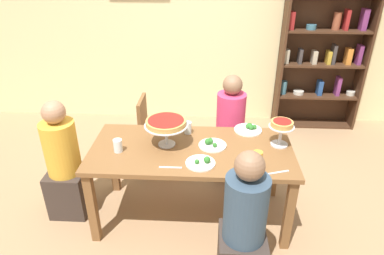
% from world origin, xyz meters
% --- Properties ---
extents(ground_plane, '(12.00, 12.00, 0.00)m').
position_xyz_m(ground_plane, '(0.00, 0.00, 0.00)').
color(ground_plane, '#9E7A56').
extents(rear_partition, '(8.00, 0.12, 2.80)m').
position_xyz_m(rear_partition, '(0.00, 2.20, 1.40)').
color(rear_partition, beige).
rests_on(rear_partition, ground_plane).
extents(dining_table, '(1.74, 0.82, 0.74)m').
position_xyz_m(dining_table, '(0.00, 0.00, 0.65)').
color(dining_table, brown).
rests_on(dining_table, ground_plane).
extents(bookshelf, '(1.10, 0.30, 2.21)m').
position_xyz_m(bookshelf, '(1.62, 2.02, 1.14)').
color(bookshelf, '#422819').
rests_on(bookshelf, ground_plane).
extents(diner_near_right, '(0.34, 0.34, 1.15)m').
position_xyz_m(diner_near_right, '(0.41, -0.70, 0.49)').
color(diner_near_right, '#382D28').
rests_on(diner_near_right, ground_plane).
extents(diner_far_right, '(0.34, 0.34, 1.15)m').
position_xyz_m(diner_far_right, '(0.37, 0.73, 0.49)').
color(diner_far_right, '#382D28').
rests_on(diner_far_right, ground_plane).
extents(diner_head_west, '(0.34, 0.34, 1.15)m').
position_xyz_m(diner_head_west, '(-1.15, 0.01, 0.49)').
color(diner_head_west, '#382D28').
rests_on(diner_head_west, ground_plane).
extents(chair_far_left, '(0.40, 0.40, 0.87)m').
position_xyz_m(chair_far_left, '(-0.46, 0.74, 0.49)').
color(chair_far_left, brown).
rests_on(chair_far_left, ground_plane).
extents(deep_dish_pizza_stand, '(0.37, 0.37, 0.24)m').
position_xyz_m(deep_dish_pizza_stand, '(-0.22, 0.05, 0.94)').
color(deep_dish_pizza_stand, silver).
rests_on(deep_dish_pizza_stand, dining_table).
extents(personal_pizza_stand, '(0.22, 0.22, 0.23)m').
position_xyz_m(personal_pizza_stand, '(0.76, 0.10, 0.92)').
color(personal_pizza_stand, silver).
rests_on(personal_pizza_stand, dining_table).
extents(salad_plate_near_diner, '(0.24, 0.24, 0.07)m').
position_xyz_m(salad_plate_near_diner, '(0.09, -0.23, 0.75)').
color(salad_plate_near_diner, white).
rests_on(salad_plate_near_diner, dining_table).
extents(salad_plate_far_diner, '(0.26, 0.26, 0.07)m').
position_xyz_m(salad_plate_far_diner, '(0.52, 0.35, 0.76)').
color(salad_plate_far_diner, white).
rests_on(salad_plate_far_diner, dining_table).
extents(salad_plate_spare, '(0.24, 0.24, 0.07)m').
position_xyz_m(salad_plate_spare, '(0.17, 0.05, 0.76)').
color(salad_plate_spare, white).
rests_on(salad_plate_spare, dining_table).
extents(beer_glass_amber_tall, '(0.08, 0.08, 0.17)m').
position_xyz_m(beer_glass_amber_tall, '(0.52, -0.30, 0.82)').
color(beer_glass_amber_tall, gold).
rests_on(beer_glass_amber_tall, dining_table).
extents(water_glass_clear_near, '(0.07, 0.07, 0.11)m').
position_xyz_m(water_glass_clear_near, '(-0.05, 0.27, 0.80)').
color(water_glass_clear_near, white).
rests_on(water_glass_clear_near, dining_table).
extents(water_glass_clear_far, '(0.07, 0.07, 0.11)m').
position_xyz_m(water_glass_clear_far, '(-0.61, -0.08, 0.80)').
color(water_glass_clear_far, white).
rests_on(water_glass_clear_far, dining_table).
extents(cutlery_fork_near, '(0.18, 0.02, 0.00)m').
position_xyz_m(cutlery_fork_near, '(-0.15, -0.30, 0.74)').
color(cutlery_fork_near, silver).
rests_on(cutlery_fork_near, dining_table).
extents(cutlery_knife_near, '(0.18, 0.07, 0.00)m').
position_xyz_m(cutlery_knife_near, '(0.68, -0.32, 0.74)').
color(cutlery_knife_near, silver).
rests_on(cutlery_knife_near, dining_table).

